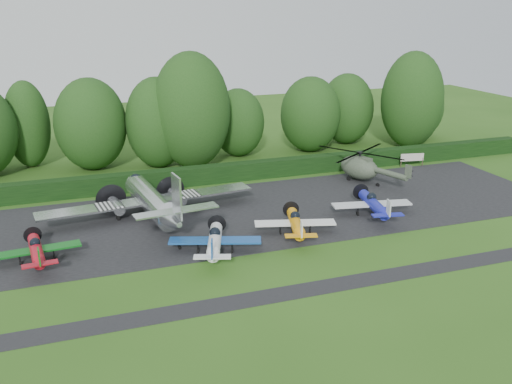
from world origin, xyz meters
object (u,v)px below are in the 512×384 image
object	(u,v)px
light_plane_orange	(296,223)
sign_board	(412,158)
light_plane_blue	(373,204)
transport_plane	(152,201)
light_plane_white	(215,241)
helicopter	(360,165)
light_plane_red	(36,250)

from	to	relation	value
light_plane_orange	sign_board	distance (m)	27.16
light_plane_blue	sign_board	distance (m)	19.12
transport_plane	light_plane_orange	xyz separation A→B (m)	(11.23, -7.94, -0.71)
light_plane_white	helicopter	size ratio (longest dim) A/B	0.63
light_plane_red	light_plane_orange	bearing A→B (deg)	1.42
light_plane_white	light_plane_blue	xyz separation A→B (m)	(16.67, 3.43, 0.03)
light_plane_red	light_plane_blue	xyz separation A→B (m)	(30.27, 0.34, 0.13)
sign_board	light_plane_blue	bearing A→B (deg)	-144.67
transport_plane	light_plane_red	world-z (taller)	transport_plane
light_plane_orange	helicopter	distance (m)	18.11
helicopter	sign_board	xyz separation A→B (m)	(9.15, 3.05, -0.69)
light_plane_red	light_plane_white	xyz separation A→B (m)	(13.60, -3.09, 0.11)
transport_plane	light_plane_white	size ratio (longest dim) A/B	2.62
light_plane_red	sign_board	distance (m)	45.90
transport_plane	light_plane_blue	world-z (taller)	transport_plane
light_plane_red	light_plane_white	bearing A→B (deg)	-7.28
light_plane_red	light_plane_orange	distance (m)	21.45
transport_plane	light_plane_orange	distance (m)	13.77
light_plane_orange	helicopter	size ratio (longest dim) A/B	0.60
light_plane_white	light_plane_orange	xyz separation A→B (m)	(7.80, 1.56, -0.06)
transport_plane	light_plane_blue	size ratio (longest dim) A/B	2.56
light_plane_white	sign_board	xyz separation A→B (m)	(30.15, 16.99, -0.05)
light_plane_red	transport_plane	bearing A→B (deg)	37.75
helicopter	light_plane_orange	bearing A→B (deg)	-117.78
sign_board	helicopter	bearing A→B (deg)	-171.39
light_plane_blue	sign_board	world-z (taller)	light_plane_blue
helicopter	transport_plane	bearing A→B (deg)	-150.65
helicopter	sign_board	size ratio (longest dim) A/B	4.13
light_plane_blue	sign_board	xyz separation A→B (m)	(13.48, 13.56, -0.08)
light_plane_orange	sign_board	bearing A→B (deg)	18.62
transport_plane	light_plane_blue	distance (m)	21.01
light_plane_white	sign_board	distance (m)	34.61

